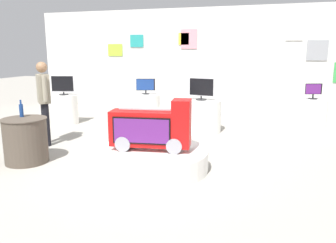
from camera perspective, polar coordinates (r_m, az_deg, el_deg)
ground_plane at (r=5.73m, az=-4.26°, el=-6.12°), size 30.00×30.00×0.00m
back_wall_display at (r=9.91m, az=5.79°, el=10.17°), size 10.42×0.13×2.96m
main_display_pedestal at (r=5.17m, az=-2.92°, el=-6.34°), size 1.74×1.74×0.31m
novelty_firetruck_tv at (r=5.03m, az=-2.73°, el=-1.28°), size 1.23×0.55×0.77m
display_pedestal_left_rear at (r=8.48m, az=-3.73°, el=2.26°), size 0.70×0.70×0.71m
tv_on_left_rear at (r=8.40m, az=-3.80°, el=6.08°), size 0.45×0.19×0.38m
display_pedestal_center_rear at (r=7.50m, az=5.56°, el=0.95°), size 0.88×0.88×0.71m
tv_on_center_rear at (r=7.40m, az=5.65°, el=5.63°), size 0.59×0.23×0.49m
display_pedestal_right_rear at (r=8.69m, az=-17.03°, el=1.99°), size 0.65×0.65×0.71m
tv_on_right_rear at (r=8.61m, az=-17.30°, el=5.97°), size 0.56×0.22×0.48m
display_pedestal_far_right at (r=8.27m, az=23.03°, el=1.08°), size 0.66×0.66×0.71m
tv_on_far_right at (r=8.19m, az=23.33°, el=4.82°), size 0.36×0.19×0.35m
side_table_round at (r=5.86m, az=-22.90°, el=-2.90°), size 0.70×0.70×0.72m
bottle_on_side_table at (r=5.91m, az=-23.52°, el=1.78°), size 0.06×0.06×0.28m
shopper_browsing_near_truck at (r=6.73m, az=-20.22°, el=3.88°), size 0.41×0.43×1.57m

